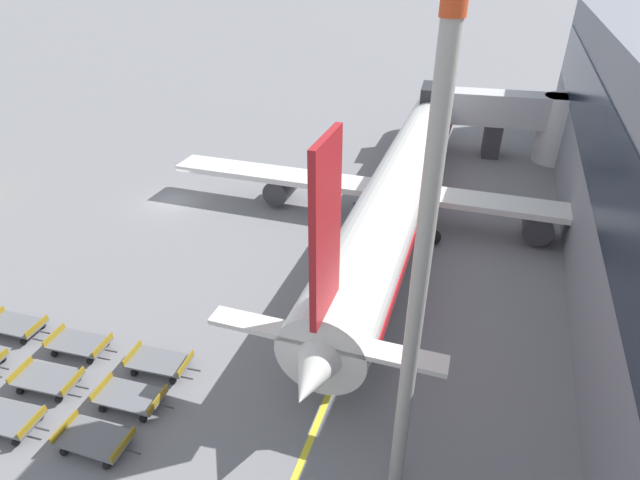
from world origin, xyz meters
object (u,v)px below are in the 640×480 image
at_px(baggage_dolly_row_mid_b_col_b, 79,344).
at_px(apron_light_mast, 431,189).
at_px(baggage_dolly_row_mid_a_col_b, 48,380).
at_px(baggage_dolly_row_mid_b_col_a, 16,325).
at_px(baggage_dolly_row_mid_a_col_c, 130,397).
at_px(baggage_dolly_row_mid_b_col_c, 160,362).
at_px(airplane, 405,176).
at_px(baggage_dolly_row_near_col_b, 6,419).
at_px(baggage_dolly_row_near_col_c, 95,440).

height_order(baggage_dolly_row_mid_b_col_b, apron_light_mast, apron_light_mast).
relative_size(baggage_dolly_row_mid_a_col_b, baggage_dolly_row_mid_b_col_a, 1.00).
xyz_separation_m(baggage_dolly_row_mid_a_col_c, baggage_dolly_row_mid_b_col_c, (-0.09, 2.33, 0.00)).
bearing_deg(baggage_dolly_row_mid_a_col_c, airplane, 71.67).
height_order(baggage_dolly_row_mid_a_col_b, baggage_dolly_row_mid_a_col_c, same).
bearing_deg(baggage_dolly_row_near_col_b, baggage_dolly_row_mid_b_col_b, 95.99).
bearing_deg(baggage_dolly_row_mid_b_col_a, baggage_dolly_row_mid_b_col_b, 0.58).
distance_m(baggage_dolly_row_mid_a_col_b, baggage_dolly_row_mid_b_col_b, 2.52).
height_order(baggage_dolly_row_mid_a_col_b, baggage_dolly_row_mid_b_col_c, same).
bearing_deg(baggage_dolly_row_mid_b_col_c, baggage_dolly_row_mid_b_col_b, -176.08).
distance_m(baggage_dolly_row_mid_a_col_b, baggage_dolly_row_mid_b_col_c, 5.14).
height_order(baggage_dolly_row_near_col_c, apron_light_mast, apron_light_mast).
bearing_deg(baggage_dolly_row_mid_b_col_a, baggage_dolly_row_mid_a_col_c, -12.16).
bearing_deg(baggage_dolly_row_mid_b_col_c, apron_light_mast, -8.48).
distance_m(airplane, baggage_dolly_row_near_col_c, 26.58).
bearing_deg(baggage_dolly_row_mid_a_col_c, baggage_dolly_row_mid_a_col_b, -173.83).
xyz_separation_m(baggage_dolly_row_near_col_b, baggage_dolly_row_mid_a_col_b, (-0.10, 2.41, 0.00)).
relative_size(baggage_dolly_row_mid_a_col_c, baggage_dolly_row_mid_b_col_c, 1.00).
height_order(baggage_dolly_row_mid_a_col_b, baggage_dolly_row_mid_b_col_a, same).
bearing_deg(apron_light_mast, baggage_dolly_row_mid_a_col_c, -177.69).
height_order(baggage_dolly_row_mid_b_col_b, baggage_dolly_row_mid_b_col_c, same).
height_order(baggage_dolly_row_near_col_c, baggage_dolly_row_mid_a_col_c, same).
height_order(baggage_dolly_row_mid_a_col_c, baggage_dolly_row_mid_b_col_c, same).
bearing_deg(baggage_dolly_row_mid_b_col_a, airplane, 51.43).
relative_size(baggage_dolly_row_mid_a_col_b, baggage_dolly_row_mid_b_col_c, 1.00).
bearing_deg(baggage_dolly_row_mid_a_col_c, baggage_dolly_row_near_col_c, -87.62).
bearing_deg(airplane, baggage_dolly_row_mid_b_col_a, -128.57).
height_order(baggage_dolly_row_mid_b_col_a, baggage_dolly_row_mid_b_col_b, same).
bearing_deg(baggage_dolly_row_mid_a_col_b, baggage_dolly_row_near_col_c, -23.11).
xyz_separation_m(baggage_dolly_row_near_col_b, baggage_dolly_row_mid_a_col_c, (4.29, 2.88, 0.00)).
height_order(baggage_dolly_row_near_col_b, apron_light_mast, apron_light_mast).
bearing_deg(airplane, baggage_dolly_row_near_col_b, -114.71).
height_order(baggage_dolly_row_mid_a_col_b, apron_light_mast, apron_light_mast).
relative_size(baggage_dolly_row_mid_a_col_b, baggage_dolly_row_mid_a_col_c, 1.00).
xyz_separation_m(baggage_dolly_row_near_col_b, baggage_dolly_row_near_col_c, (4.39, 0.49, 0.00)).
xyz_separation_m(airplane, baggage_dolly_row_mid_b_col_c, (-7.69, -20.61, -2.82)).
xyz_separation_m(baggage_dolly_row_near_col_b, baggage_dolly_row_mid_b_col_b, (-0.51, 4.90, 0.00)).
relative_size(baggage_dolly_row_mid_b_col_a, apron_light_mast, 0.17).
bearing_deg(baggage_dolly_row_near_col_c, baggage_dolly_row_mid_b_col_c, 92.31).
bearing_deg(apron_light_mast, airplane, 101.69).
bearing_deg(baggage_dolly_row_near_col_b, baggage_dolly_row_mid_b_col_a, 134.94).
distance_m(baggage_dolly_row_near_col_c, baggage_dolly_row_mid_a_col_c, 2.39).
bearing_deg(baggage_dolly_row_mid_a_col_b, baggage_dolly_row_near_col_b, -87.51).
relative_size(airplane, baggage_dolly_row_mid_a_col_b, 12.35).
relative_size(baggage_dolly_row_near_col_c, baggage_dolly_row_mid_a_col_b, 0.99).
bearing_deg(baggage_dolly_row_near_col_c, baggage_dolly_row_mid_a_col_b, 156.89).
height_order(baggage_dolly_row_near_col_c, baggage_dolly_row_mid_b_col_a, same).
distance_m(baggage_dolly_row_mid_b_col_a, baggage_dolly_row_mid_b_col_c, 9.05).
distance_m(airplane, apron_light_mast, 24.76).
distance_m(baggage_dolly_row_mid_b_col_c, apron_light_mast, 17.42).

